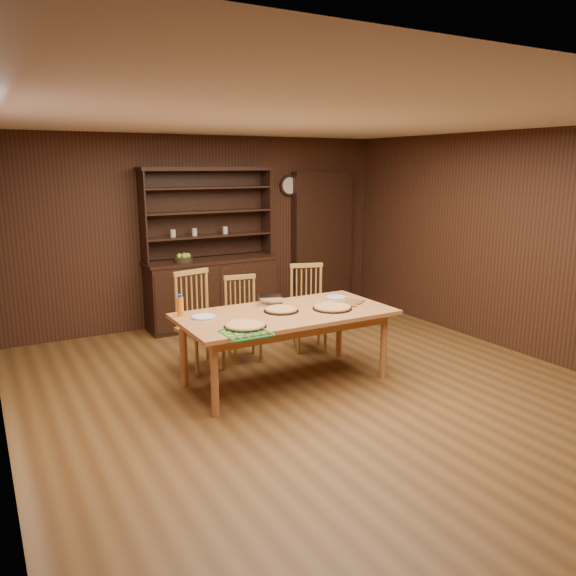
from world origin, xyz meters
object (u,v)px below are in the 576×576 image
dining_table (285,319)px  chair_left (197,317)px  chair_center (242,315)px  chair_right (308,304)px  china_hutch (212,283)px  juice_bottle (180,306)px

dining_table → chair_left: size_ratio=1.97×
chair_left → chair_center: bearing=-4.0°
dining_table → chair_right: (0.79, 0.85, -0.13)m
china_hutch → dining_table: bearing=-93.6°
chair_center → juice_bottle: juice_bottle is taller
chair_center → juice_bottle: 1.12m
china_hutch → chair_center: china_hutch is taller
juice_bottle → chair_right: bearing=15.2°
juice_bottle → chair_left: bearing=54.1°
dining_table → chair_right: chair_right is taller
dining_table → chair_left: bearing=126.6°
china_hutch → chair_center: size_ratio=2.26×
chair_center → chair_right: chair_right is taller
chair_left → juice_bottle: chair_left is taller
chair_center → juice_bottle: bearing=-140.4°
china_hutch → juice_bottle: china_hutch is taller
china_hutch → chair_center: 1.47m
dining_table → juice_bottle: size_ratio=9.92×
dining_table → chair_center: 0.94m
chair_right → juice_bottle: chair_right is taller
chair_left → chair_right: chair_left is taller
juice_bottle → chair_center: bearing=30.9°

